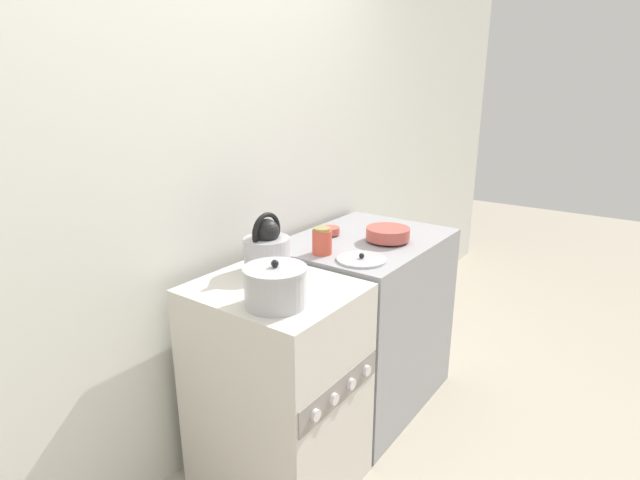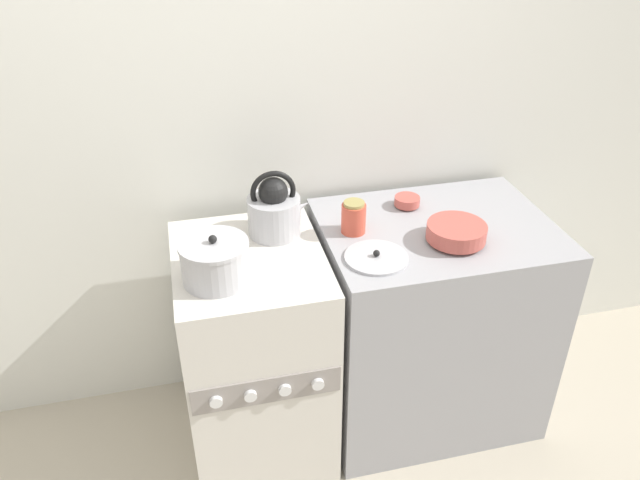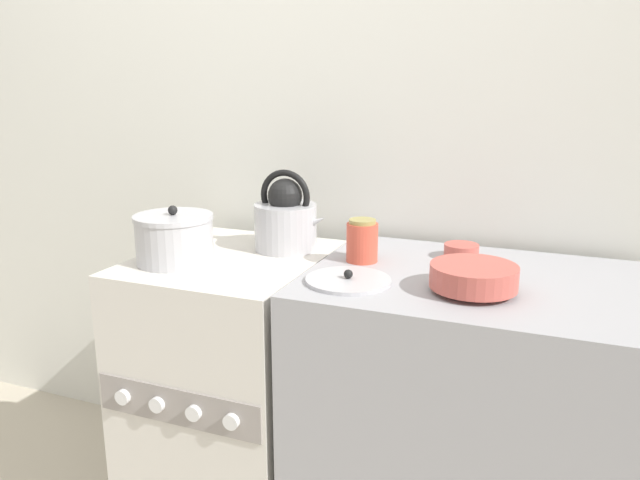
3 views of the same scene
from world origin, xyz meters
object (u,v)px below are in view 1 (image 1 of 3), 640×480
Objects in this scene: cooking_pot at (276,286)px; storage_jar at (322,241)px; loose_pot_lid at (362,259)px; kettle at (267,249)px; stove at (277,387)px; enamel_bowl at (388,234)px; small_ceramic_bowl at (330,231)px.

cooking_pot is 0.56m from storage_jar.
loose_pot_lid is at bearing -2.77° from cooking_pot.
stove is at bearing -131.35° from kettle.
enamel_bowl is at bearing -21.21° from kettle.
small_ceramic_bowl reaches higher than loose_pot_lid.
kettle is (0.12, 0.14, 0.55)m from stove.
small_ceramic_bowl is (-0.08, 0.30, -0.02)m from enamel_bowl.
stove is 0.86m from small_ceramic_bowl.
cooking_pot is 0.85m from small_ceramic_bowl.
storage_jar is (-0.26, -0.14, 0.04)m from small_ceramic_bowl.
stove is 7.31× the size of storage_jar.
enamel_bowl reaches higher than small_ceramic_bowl.
cooking_pot is 2.29× the size of small_ceramic_bowl.
kettle is 0.55m from small_ceramic_bowl.
loose_pot_lid is at bearing -42.36° from kettle.
enamel_bowl is (0.62, -0.24, -0.04)m from kettle.
small_ceramic_bowl is at bearing 27.54° from storage_jar.
loose_pot_lid is (-0.32, -0.04, -0.04)m from enamel_bowl.
cooking_pot reaches higher than loose_pot_lid.
enamel_bowl is at bearing -24.79° from storage_jar.
storage_jar reaches higher than enamel_bowl.
storage_jar reaches higher than small_ceramic_bowl.
storage_jar is at bearing 155.21° from enamel_bowl.
loose_pot_lid reaches higher than stove.
kettle is 0.30m from storage_jar.
storage_jar is (0.28, -0.08, -0.02)m from kettle.
storage_jar is 0.55× the size of loose_pot_lid.
kettle is at bearing 163.38° from storage_jar.
kettle is 1.14× the size of loose_pot_lid.
kettle is 1.11× the size of cooking_pot.
small_ceramic_bowl is at bearing 16.19° from stove.
cooking_pot is (-0.12, -0.11, 0.53)m from stove.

